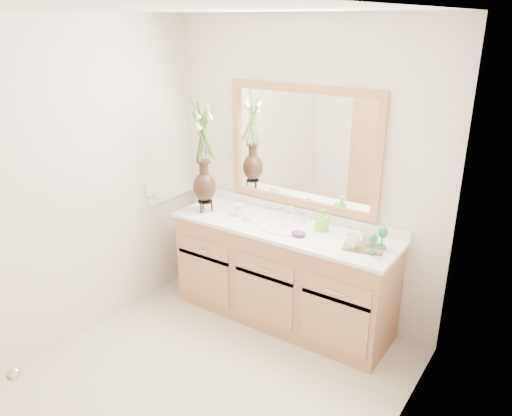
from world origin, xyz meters
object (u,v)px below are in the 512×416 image
Objects in this scene: soap_bottle at (322,221)px; tumbler at (239,210)px; tray at (364,247)px; flower_vase at (203,139)px.

tumbler is at bearing -147.99° from soap_bottle.
tumbler reaches higher than tray.
tumbler is 1.10m from tray.
tumbler is 0.36× the size of tray.
soap_bottle is 0.41m from tray.
flower_vase is 3.28× the size of tray.
flower_vase is at bearing 169.63° from tray.
tray is (0.39, -0.11, -0.07)m from soap_bottle.
flower_vase is at bearing -163.83° from tumbler.
flower_vase is 1.15m from soap_bottle.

